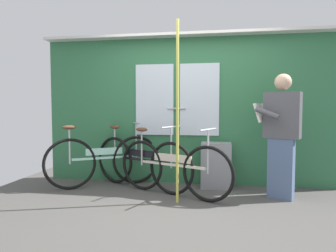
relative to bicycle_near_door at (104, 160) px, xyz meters
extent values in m
cube|color=#474442|center=(1.26, -0.93, -0.42)|extent=(5.61, 4.27, 0.04)
cube|color=#2D6B42|center=(1.26, 0.41, 0.73)|extent=(4.61, 0.08, 2.26)
cube|color=silver|center=(0.71, 0.36, 0.92)|extent=(0.60, 0.02, 1.10)
cube|color=silver|center=(1.41, 0.36, 0.92)|extent=(0.60, 0.02, 1.10)
cylinder|color=#B2B2B7|center=(1.06, 0.34, 0.78)|extent=(0.28, 0.02, 0.02)
cube|color=silver|center=(1.26, 0.31, 1.89)|extent=(4.61, 0.28, 0.04)
torus|color=black|center=(0.43, 0.26, -0.02)|extent=(0.67, 0.42, 0.75)
torus|color=black|center=(-0.42, -0.25, -0.02)|extent=(0.67, 0.42, 0.75)
cube|color=#9EDBC6|center=(0.01, 0.00, 0.04)|extent=(0.83, 0.51, 0.03)
cube|color=#9EDBC6|center=(0.01, 0.00, 0.14)|extent=(0.48, 0.30, 0.10)
cylinder|color=#B7B7BC|center=(-0.42, -0.25, 0.24)|extent=(0.02, 0.02, 0.53)
ellipsoid|color=brown|center=(-0.42, -0.25, 0.51)|extent=(0.22, 0.18, 0.06)
cylinder|color=#B7B7BC|center=(0.43, 0.26, 0.26)|extent=(0.02, 0.02, 0.57)
cylinder|color=#B7B7BC|center=(0.43, 0.26, 0.55)|extent=(0.25, 0.39, 0.02)
torus|color=black|center=(1.06, -0.26, -0.03)|extent=(0.67, 0.37, 0.73)
torus|color=black|center=(0.10, 0.23, -0.03)|extent=(0.67, 0.37, 0.73)
cube|color=black|center=(0.58, -0.02, 0.03)|extent=(0.94, 0.49, 0.03)
cube|color=black|center=(0.58, -0.02, 0.12)|extent=(0.55, 0.29, 0.10)
cylinder|color=#B7B7BC|center=(0.10, 0.23, 0.23)|extent=(0.02, 0.02, 0.52)
ellipsoid|color=brown|center=(0.10, 0.23, 0.49)|extent=(0.22, 0.17, 0.06)
cylinder|color=#B7B7BC|center=(1.06, -0.26, 0.25)|extent=(0.02, 0.02, 0.56)
cylinder|color=#B7B7BC|center=(1.06, -0.26, 0.53)|extent=(0.22, 0.40, 0.02)
torus|color=black|center=(1.57, -0.51, -0.04)|extent=(0.67, 0.33, 0.72)
torus|color=black|center=(0.61, -0.08, -0.04)|extent=(0.67, 0.33, 0.72)
cube|color=beige|center=(1.09, -0.30, 0.02)|extent=(0.92, 0.43, 0.03)
cube|color=beige|center=(1.09, -0.30, 0.11)|extent=(0.54, 0.26, 0.10)
cylinder|color=#B7B7BC|center=(0.61, -0.08, 0.22)|extent=(0.02, 0.02, 0.52)
ellipsoid|color=brown|center=(0.61, -0.08, 0.48)|extent=(0.22, 0.16, 0.06)
cylinder|color=#B7B7BC|center=(1.57, -0.51, 0.24)|extent=(0.02, 0.02, 0.56)
cylinder|color=#B7B7BC|center=(1.57, -0.51, 0.52)|extent=(0.20, 0.41, 0.02)
cube|color=slate|center=(2.51, -0.20, 0.00)|extent=(0.36, 0.29, 0.79)
cube|color=#4C4C51|center=(2.51, -0.20, 0.69)|extent=(0.49, 0.37, 0.60)
sphere|color=tan|center=(2.51, -0.20, 1.12)|extent=(0.22, 0.22, 0.22)
cube|color=silver|center=(2.25, -0.08, 0.72)|extent=(0.24, 0.35, 0.26)
cylinder|color=#4C4C51|center=(2.30, -0.32, 0.72)|extent=(0.31, 0.19, 0.17)
cylinder|color=#4C4C51|center=(2.46, 0.04, 0.72)|extent=(0.31, 0.19, 0.17)
cube|color=gray|center=(1.67, 0.19, -0.06)|extent=(0.44, 0.28, 0.67)
cylinder|color=#C6C14C|center=(1.19, -0.60, 0.73)|extent=(0.04, 0.04, 2.26)
camera|label=1|loc=(1.66, -4.25, 0.79)|focal=31.98mm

